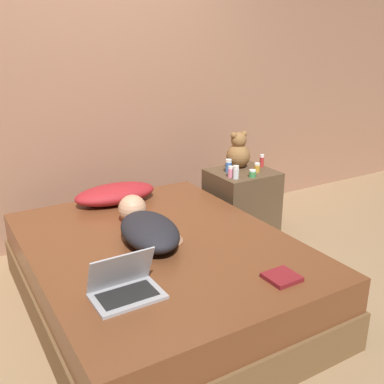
# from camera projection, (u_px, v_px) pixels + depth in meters

# --- Properties ---
(ground_plane) EXTENTS (12.00, 12.00, 0.00)m
(ground_plane) POSITION_uv_depth(u_px,v_px,m) (161.00, 304.00, 2.87)
(ground_plane) COLOR #937551
(wall_back) EXTENTS (8.00, 0.06, 2.60)m
(wall_back) POSITION_uv_depth(u_px,v_px,m) (84.00, 80.00, 3.46)
(wall_back) COLOR #996B51
(wall_back) RESTS_ON ground_plane
(bed) EXTENTS (1.51, 1.94, 0.44)m
(bed) POSITION_uv_depth(u_px,v_px,m) (160.00, 274.00, 2.80)
(bed) COLOR brown
(bed) RESTS_ON ground_plane
(nightstand) EXTENTS (0.51, 0.46, 0.57)m
(nightstand) POSITION_uv_depth(u_px,v_px,m) (241.00, 204.00, 3.78)
(nightstand) COLOR brown
(nightstand) RESTS_ON ground_plane
(pillow) EXTENTS (0.62, 0.31, 0.14)m
(pillow) POSITION_uv_depth(u_px,v_px,m) (115.00, 194.00, 3.34)
(pillow) COLOR maroon
(pillow) RESTS_ON bed
(person_lying) EXTENTS (0.39, 0.74, 0.19)m
(person_lying) POSITION_uv_depth(u_px,v_px,m) (147.00, 227.00, 2.74)
(person_lying) COLOR black
(person_lying) RESTS_ON bed
(laptop) EXTENTS (0.34, 0.23, 0.22)m
(laptop) POSITION_uv_depth(u_px,v_px,m) (125.00, 286.00, 2.15)
(laptop) COLOR #9E9EA3
(laptop) RESTS_ON bed
(teddy_bear) EXTENTS (0.20, 0.20, 0.31)m
(teddy_bear) POSITION_uv_depth(u_px,v_px,m) (238.00, 152.00, 3.76)
(teddy_bear) COLOR brown
(teddy_bear) RESTS_ON nightstand
(bottle_red) EXTENTS (0.04, 0.04, 0.11)m
(bottle_red) POSITION_uv_depth(u_px,v_px,m) (262.00, 161.00, 3.80)
(bottle_red) COLOR #B72D2D
(bottle_red) RESTS_ON nightstand
(bottle_blue) EXTENTS (0.05, 0.05, 0.11)m
(bottle_blue) POSITION_uv_depth(u_px,v_px,m) (229.00, 166.00, 3.65)
(bottle_blue) COLOR #3866B2
(bottle_blue) RESTS_ON nightstand
(bottle_amber) EXTENTS (0.05, 0.05, 0.08)m
(bottle_amber) POSITION_uv_depth(u_px,v_px,m) (257.00, 168.00, 3.66)
(bottle_amber) COLOR gold
(bottle_amber) RESTS_ON nightstand
(bottle_clear) EXTENTS (0.05, 0.05, 0.10)m
(bottle_clear) POSITION_uv_depth(u_px,v_px,m) (236.00, 172.00, 3.48)
(bottle_clear) COLOR silver
(bottle_clear) RESTS_ON nightstand
(bottle_pink) EXTENTS (0.04, 0.04, 0.09)m
(bottle_pink) POSITION_uv_depth(u_px,v_px,m) (231.00, 172.00, 3.52)
(bottle_pink) COLOR pink
(bottle_pink) RESTS_ON nightstand
(bottle_green) EXTENTS (0.06, 0.06, 0.06)m
(bottle_green) POSITION_uv_depth(u_px,v_px,m) (253.00, 173.00, 3.53)
(bottle_green) COLOR #3D8E4C
(bottle_green) RESTS_ON nightstand
(book) EXTENTS (0.17, 0.16, 0.02)m
(book) POSITION_uv_depth(u_px,v_px,m) (282.00, 277.00, 2.30)
(book) COLOR maroon
(book) RESTS_ON bed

